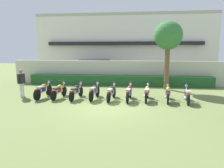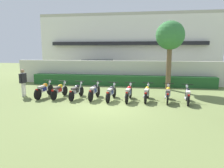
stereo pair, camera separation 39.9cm
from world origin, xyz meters
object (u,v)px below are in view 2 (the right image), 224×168
object	(u,v)px
motorcycle_in_row_6	(147,93)
inspector_person	(23,80)
parked_car	(99,69)
motorcycle_in_row_8	(187,95)
motorcycle_in_row_7	(168,94)
motorcycle_in_row_1	(59,90)
motorcycle_in_row_3	(94,91)
tree_near_inspector	(170,37)
motorcycle_in_row_5	(129,93)
motorcycle_in_row_4	(111,92)
motorcycle_in_row_2	(76,91)
motorcycle_in_row_0	(44,90)

from	to	relation	value
motorcycle_in_row_6	inspector_person	bearing A→B (deg)	96.73
parked_car	inspector_person	xyz separation A→B (m)	(-2.99, -7.70, 0.04)
motorcycle_in_row_8	motorcycle_in_row_7	bearing A→B (deg)	90.12
motorcycle_in_row_1	motorcycle_in_row_7	bearing A→B (deg)	-82.94
motorcycle_in_row_3	motorcycle_in_row_7	world-z (taller)	motorcycle_in_row_3
tree_near_inspector	motorcycle_in_row_6	world-z (taller)	tree_near_inspector
motorcycle_in_row_5	motorcycle_in_row_8	xyz separation A→B (m)	(3.10, -0.01, -0.01)
motorcycle_in_row_3	motorcycle_in_row_4	xyz separation A→B (m)	(0.99, -0.12, -0.01)
motorcycle_in_row_6	motorcycle_in_row_8	bearing A→B (deg)	-87.59
motorcycle_in_row_5	motorcycle_in_row_7	world-z (taller)	motorcycle_in_row_5
motorcycle_in_row_2	motorcycle_in_row_6	xyz separation A→B (m)	(4.02, 0.07, 0.00)
motorcycle_in_row_2	motorcycle_in_row_7	xyz separation A→B (m)	(5.14, 0.03, 0.00)
motorcycle_in_row_0	motorcycle_in_row_5	bearing A→B (deg)	-86.06
motorcycle_in_row_2	motorcycle_in_row_8	size ratio (longest dim) A/B	1.06
motorcycle_in_row_6	inspector_person	xyz separation A→B (m)	(-7.37, -0.00, 0.53)
parked_car	motorcycle_in_row_3	distance (m)	7.87
motorcycle_in_row_2	motorcycle_in_row_4	size ratio (longest dim) A/B	1.02
tree_near_inspector	motorcycle_in_row_6	xyz separation A→B (m)	(-1.52, -3.51, -3.22)
parked_car	motorcycle_in_row_2	bearing A→B (deg)	-88.99
motorcycle_in_row_6	motorcycle_in_row_8	world-z (taller)	motorcycle_in_row_6
motorcycle_in_row_2	motorcycle_in_row_7	size ratio (longest dim) A/B	1.01
motorcycle_in_row_0	motorcycle_in_row_1	size ratio (longest dim) A/B	1.07
motorcycle_in_row_5	motorcycle_in_row_8	size ratio (longest dim) A/B	1.04
tree_near_inspector	motorcycle_in_row_4	distance (m)	6.00
tree_near_inspector	motorcycle_in_row_3	bearing A→B (deg)	-141.62
parked_car	motorcycle_in_row_0	xyz separation A→B (m)	(-1.63, -7.77, -0.48)
motorcycle_in_row_7	inspector_person	distance (m)	8.51
motorcycle_in_row_1	motorcycle_in_row_6	world-z (taller)	motorcycle_in_row_6
motorcycle_in_row_7	inspector_person	size ratio (longest dim) A/B	1.15
tree_near_inspector	motorcycle_in_row_8	distance (m)	4.92
motorcycle_in_row_0	motorcycle_in_row_3	bearing A→B (deg)	-84.47
tree_near_inspector	motorcycle_in_row_4	xyz separation A→B (m)	(-3.49, -3.67, -3.22)
motorcycle_in_row_0	motorcycle_in_row_8	world-z (taller)	motorcycle_in_row_0
motorcycle_in_row_2	inspector_person	distance (m)	3.40
motorcycle_in_row_0	motorcycle_in_row_4	distance (m)	4.04
tree_near_inspector	motorcycle_in_row_4	bearing A→B (deg)	-133.57
tree_near_inspector	motorcycle_in_row_2	size ratio (longest dim) A/B	2.47
parked_car	tree_near_inspector	size ratio (longest dim) A/B	0.96
motorcycle_in_row_0	motorcycle_in_row_5	distance (m)	5.03
motorcycle_in_row_8	motorcycle_in_row_3	bearing A→B (deg)	95.80
parked_car	motorcycle_in_row_5	bearing A→B (deg)	-68.26
motorcycle_in_row_2	motorcycle_in_row_8	xyz separation A→B (m)	(6.13, -0.09, 0.00)
motorcycle_in_row_5	inspector_person	bearing A→B (deg)	93.59
motorcycle_in_row_4	motorcycle_in_row_0	bearing A→B (deg)	95.43
tree_near_inspector	motorcycle_in_row_7	xyz separation A→B (m)	(-0.39, -3.55, -3.22)
motorcycle_in_row_5	motorcycle_in_row_6	xyz separation A→B (m)	(0.99, 0.15, -0.01)
tree_near_inspector	motorcycle_in_row_5	size ratio (longest dim) A/B	2.51
motorcycle_in_row_1	inspector_person	distance (m)	2.36
motorcycle_in_row_3	motorcycle_in_row_5	size ratio (longest dim) A/B	1.00
tree_near_inspector	motorcycle_in_row_0	bearing A→B (deg)	-154.50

